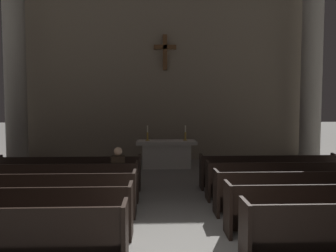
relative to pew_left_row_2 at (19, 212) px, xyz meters
name	(u,v)px	position (x,y,z in m)	size (l,w,h in m)	color
pew_left_row_2	(19,212)	(0.00, 0.00, 0.00)	(3.86, 0.50, 0.95)	black
pew_left_row_3	(41,195)	(0.00, 1.07, 0.00)	(3.86, 0.50, 0.95)	black
pew_left_row_4	(57,182)	(0.00, 2.13, 0.00)	(3.86, 0.50, 0.95)	black
pew_left_row_5	(69,173)	(0.00, 3.20, 0.00)	(3.86, 0.50, 0.95)	black
pew_right_row_2	(334,208)	(5.51, 0.00, 0.00)	(3.86, 0.50, 0.95)	black
pew_right_row_3	(306,192)	(5.51, 1.07, 0.00)	(3.86, 0.50, 0.95)	black
pew_right_row_4	(285,180)	(5.51, 2.13, 0.00)	(3.86, 0.50, 0.95)	black
pew_right_row_5	(270,171)	(5.51, 3.20, 0.00)	(3.86, 0.50, 0.95)	black
column_left_third	(15,69)	(-2.81, 6.63, 3.15)	(1.15, 1.15, 7.43)	#9E998E
column_right_third	(311,71)	(8.32, 6.63, 3.15)	(1.15, 1.15, 7.43)	#9E998E
altar	(166,153)	(2.76, 6.32, 0.06)	(2.20, 0.90, 1.01)	#BCB7AD
candlestick_left	(148,136)	(2.06, 6.32, 0.71)	(0.16, 0.16, 0.56)	#B79338
candlestick_right	(185,136)	(3.46, 6.32, 0.71)	(0.16, 0.16, 0.56)	#B79338
apse_with_cross	(165,63)	(2.76, 8.16, 3.61)	(12.36, 0.42, 8.18)	gray
lone_worshipper	(119,173)	(1.45, 2.17, 0.22)	(0.32, 0.43, 1.32)	#26262B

